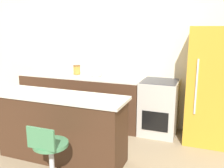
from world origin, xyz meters
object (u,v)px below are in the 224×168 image
at_px(oven_range, 159,107).
at_px(kettle, 57,68).
at_px(refrigerator, 209,86).
at_px(stool_chair, 50,156).
at_px(mixing_bowl, 96,74).

height_order(oven_range, kettle, kettle).
xyz_separation_m(refrigerator, kettle, (-2.83, 0.07, 0.11)).
xyz_separation_m(refrigerator, stool_chair, (-1.67, -1.93, -0.54)).
xyz_separation_m(stool_chair, mixing_bowl, (-0.32, 2.00, 0.59)).
bearing_deg(mixing_bowl, refrigerator, -2.00).
distance_m(refrigerator, mixing_bowl, 1.99).
xyz_separation_m(oven_range, stool_chair, (-0.89, -1.96, -0.09)).
distance_m(stool_chair, kettle, 2.40).
bearing_deg(oven_range, mixing_bowl, 177.87).
relative_size(stool_chair, mixing_bowl, 3.60).
bearing_deg(stool_chair, mixing_bowl, 98.94).
height_order(stool_chair, kettle, kettle).
relative_size(stool_chair, kettle, 3.50).
relative_size(oven_range, mixing_bowl, 4.33).
bearing_deg(mixing_bowl, kettle, 180.00).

